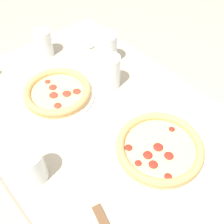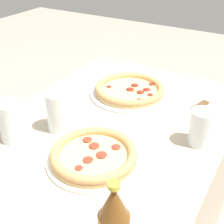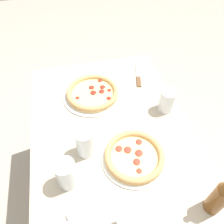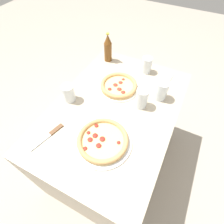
% 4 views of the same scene
% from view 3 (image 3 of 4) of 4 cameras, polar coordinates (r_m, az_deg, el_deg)
% --- Properties ---
extents(ground_plane, '(8.00, 8.00, 0.00)m').
position_cam_3_polar(ground_plane, '(1.76, -0.01, -20.07)').
color(ground_plane, '#A89E8E').
extents(table, '(1.15, 0.78, 0.78)m').
position_cam_3_polar(table, '(1.41, -0.01, -14.11)').
color(table, '#B7A88E').
rests_on(table, ground_plane).
extents(pizza_margherita, '(0.29, 0.29, 0.04)m').
position_cam_3_polar(pizza_margherita, '(0.97, 5.85, -11.40)').
color(pizza_margherita, white).
rests_on(pizza_margherita, table).
extents(pizza_veggie, '(0.33, 0.33, 0.04)m').
position_cam_3_polar(pizza_veggie, '(1.23, -5.11, 4.96)').
color(pizza_veggie, silver).
rests_on(pizza_veggie, table).
extents(glass_water, '(0.08, 0.08, 0.14)m').
position_cam_3_polar(glass_water, '(0.96, -7.08, -8.10)').
color(glass_water, white).
rests_on(glass_water, table).
extents(glass_mango_juice, '(0.08, 0.08, 0.12)m').
position_cam_3_polar(glass_mango_juice, '(0.83, 4.00, -27.22)').
color(glass_mango_juice, white).
rests_on(glass_mango_juice, table).
extents(glass_red_wine, '(0.08, 0.08, 0.12)m').
position_cam_3_polar(glass_red_wine, '(1.16, 14.08, 2.66)').
color(glass_red_wine, white).
rests_on(glass_red_wine, table).
extents(glass_lemonade, '(0.08, 0.08, 0.14)m').
position_cam_3_polar(glass_lemonade, '(0.90, -11.84, -15.56)').
color(glass_lemonade, white).
rests_on(glass_lemonade, table).
extents(beer_bottle, '(0.06, 0.06, 0.23)m').
position_cam_3_polar(beer_bottle, '(0.88, 26.76, -18.90)').
color(beer_bottle, brown).
rests_on(beer_bottle, table).
extents(knife, '(0.22, 0.08, 0.01)m').
position_cam_3_polar(knife, '(1.38, 6.84, 9.37)').
color(knife, brown).
rests_on(knife, table).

